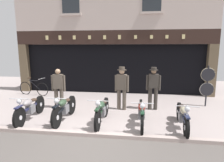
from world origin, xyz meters
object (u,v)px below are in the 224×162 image
at_px(motorcycle_left, 30,108).
at_px(motorcycle_center_left, 64,108).
at_px(motorcycle_right, 183,116).
at_px(shopkeeper_center, 122,86).
at_px(salesman_left, 59,87).
at_px(leaning_bicycle, 34,88).
at_px(motorcycle_center, 102,110).
at_px(advert_board_near, 73,60).
at_px(motorcycle_center_right, 141,112).
at_px(tyre_sign_pole, 207,83).
at_px(salesman_right, 153,86).

xyz_separation_m(motorcycle_left, motorcycle_center_left, (1.17, 0.10, 0.01)).
bearing_deg(motorcycle_right, motorcycle_center_left, 1.28).
bearing_deg(motorcycle_center_left, shopkeeper_center, -141.03).
xyz_separation_m(salesman_left, leaning_bicycle, (-2.19, 1.90, -0.51)).
xyz_separation_m(motorcycle_center_left, motorcycle_center, (1.29, -0.07, -0.00)).
bearing_deg(advert_board_near, leaning_bicycle, -147.56).
bearing_deg(shopkeeper_center, motorcycle_center_left, 48.32).
height_order(advert_board_near, leaning_bicycle, advert_board_near).
bearing_deg(motorcycle_center, motorcycle_center_right, -179.68).
bearing_deg(leaning_bicycle, motorcycle_left, 37.10).
bearing_deg(leaning_bicycle, motorcycle_center_left, 51.54).
distance_m(motorcycle_left, motorcycle_center_left, 1.17).
xyz_separation_m(motorcycle_right, shopkeeper_center, (-1.96, 1.59, 0.53)).
distance_m(motorcycle_center_left, motorcycle_center_right, 2.54).
distance_m(salesman_left, shopkeeper_center, 2.53).
relative_size(motorcycle_center_right, tyre_sign_pole, 1.19).
height_order(motorcycle_left, shopkeeper_center, shopkeeper_center).
xyz_separation_m(motorcycle_center, advert_board_near, (-2.43, 4.37, 1.35)).
bearing_deg(leaning_bicycle, tyre_sign_pole, 92.80).
xyz_separation_m(motorcycle_left, tyre_sign_pole, (6.43, 2.40, 0.58)).
bearing_deg(motorcycle_left, motorcycle_right, 175.86).
bearing_deg(motorcycle_left, tyre_sign_pole, -162.90).
distance_m(motorcycle_center_right, advert_board_near, 5.89).
xyz_separation_m(motorcycle_center_right, salesman_left, (-3.27, 1.36, 0.46)).
height_order(motorcycle_right, shopkeeper_center, shopkeeper_center).
bearing_deg(leaning_bicycle, salesman_right, 83.89).
relative_size(motorcycle_center, motorcycle_center_right, 0.99).
xyz_separation_m(salesman_right, tyre_sign_pole, (2.24, 0.72, 0.07)).
height_order(motorcycle_left, advert_board_near, advert_board_near).
xyz_separation_m(salesman_left, advert_board_near, (-0.42, 3.03, 0.90)).
height_order(tyre_sign_pole, leaning_bicycle, tyre_sign_pole).
relative_size(motorcycle_left, tyre_sign_pole, 1.19).
bearing_deg(motorcycle_center_left, tyre_sign_pole, -155.70).
distance_m(motorcycle_left, salesman_left, 1.51).
distance_m(shopkeeper_center, advert_board_near, 4.21).
height_order(motorcycle_left, motorcycle_center_left, motorcycle_center_left).
bearing_deg(motorcycle_left, motorcycle_center_left, -178.38).
relative_size(motorcycle_left, advert_board_near, 2.25).
distance_m(motorcycle_center, motorcycle_right, 2.48).
distance_m(motorcycle_center, leaning_bicycle, 5.31).
relative_size(motorcycle_center, salesman_left, 1.25).
distance_m(salesman_right, leaning_bicycle, 6.18).
bearing_deg(motorcycle_center_left, salesman_right, -151.70).
relative_size(salesman_left, leaning_bicycle, 0.93).
relative_size(motorcycle_left, motorcycle_right, 1.03).
relative_size(motorcycle_center, tyre_sign_pole, 1.17).
bearing_deg(tyre_sign_pole, motorcycle_center, -149.28).
bearing_deg(motorcycle_right, shopkeeper_center, -35.14).
distance_m(salesman_left, leaning_bicycle, 2.95).
xyz_separation_m(shopkeeper_center, salesman_right, (1.22, 0.16, -0.01)).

